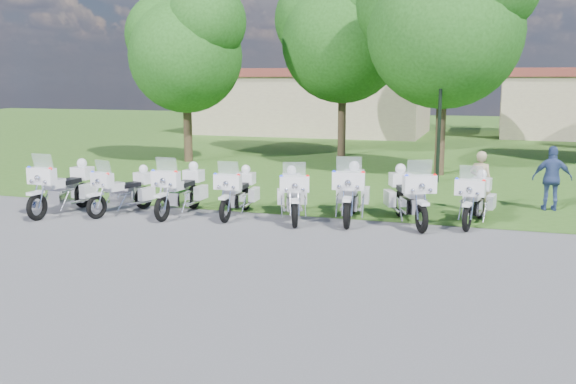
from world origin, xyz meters
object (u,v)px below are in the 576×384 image
(motorcycle_0, at_px, (64,187))
(motorcycle_6, at_px, (409,195))
(motorcycle_2, at_px, (181,189))
(bystander_c, at_px, (552,179))
(motorcycle_5, at_px, (351,192))
(lamp_post, at_px, (441,83))
(motorcycle_3, at_px, (237,191))
(motorcycle_7, at_px, (476,198))
(motorcycle_4, at_px, (293,194))
(motorcycle_1, at_px, (124,190))
(bystander_a, at_px, (480,182))

(motorcycle_0, relative_size, motorcycle_6, 1.06)
(motorcycle_2, bearing_deg, bystander_c, -158.36)
(motorcycle_2, height_order, motorcycle_5, motorcycle_5)
(motorcycle_2, height_order, lamp_post, lamp_post)
(motorcycle_3, distance_m, motorcycle_7, 5.95)
(motorcycle_7, bearing_deg, bystander_c, -120.74)
(motorcycle_4, bearing_deg, motorcycle_5, 175.51)
(motorcycle_1, xyz_separation_m, motorcycle_7, (8.84, 1.49, 0.02))
(motorcycle_1, distance_m, bystander_c, 11.36)
(motorcycle_3, distance_m, bystander_a, 6.39)
(motorcycle_0, distance_m, lamp_post, 12.33)
(motorcycle_2, bearing_deg, lamp_post, -127.85)
(motorcycle_4, bearing_deg, bystander_c, -173.53)
(motorcycle_5, bearing_deg, bystander_a, -154.87)
(lamp_post, bearing_deg, motorcycle_4, -112.91)
(bystander_c, bearing_deg, bystander_a, 17.84)
(lamp_post, relative_size, bystander_c, 2.58)
(motorcycle_5, bearing_deg, motorcycle_1, 2.45)
(motorcycle_5, distance_m, motorcycle_7, 3.02)
(motorcycle_0, distance_m, motorcycle_6, 8.93)
(motorcycle_4, relative_size, bystander_a, 1.35)
(motorcycle_5, xyz_separation_m, bystander_a, (3.04, 1.93, 0.11))
(motorcycle_5, relative_size, bystander_a, 1.55)
(motorcycle_2, bearing_deg, motorcycle_1, 13.38)
(motorcycle_4, xyz_separation_m, motorcycle_5, (1.41, 0.39, 0.06))
(motorcycle_2, xyz_separation_m, motorcycle_5, (4.37, 0.69, 0.05))
(motorcycle_4, bearing_deg, motorcycle_0, -9.85)
(motorcycle_2, height_order, bystander_c, bystander_c)
(motorcycle_0, relative_size, motorcycle_2, 1.05)
(motorcycle_6, distance_m, bystander_c, 4.37)
(motorcycle_0, distance_m, motorcycle_3, 4.60)
(bystander_a, height_order, bystander_c, bystander_c)
(motorcycle_1, height_order, motorcycle_6, motorcycle_6)
(motorcycle_6, bearing_deg, motorcycle_2, -16.91)
(motorcycle_4, xyz_separation_m, bystander_c, (6.27, 3.14, 0.22))
(motorcycle_7, relative_size, bystander_c, 1.30)
(lamp_post, relative_size, bystander_a, 2.74)
(motorcycle_4, bearing_deg, motorcycle_1, -12.31)
(motorcycle_6, bearing_deg, lamp_post, -115.25)
(motorcycle_4, height_order, motorcycle_5, motorcycle_5)
(motorcycle_0, relative_size, bystander_c, 1.42)
(lamp_post, height_order, bystander_a, lamp_post)
(bystander_a, bearing_deg, motorcycle_7, 105.15)
(motorcycle_2, distance_m, lamp_post, 9.77)
(motorcycle_6, bearing_deg, motorcycle_0, -14.30)
(motorcycle_3, distance_m, motorcycle_5, 2.94)
(motorcycle_5, xyz_separation_m, lamp_post, (1.55, 6.60, 2.64))
(motorcycle_5, height_order, bystander_a, motorcycle_5)
(motorcycle_1, relative_size, motorcycle_6, 0.92)
(motorcycle_1, xyz_separation_m, motorcycle_2, (1.49, 0.32, 0.05))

